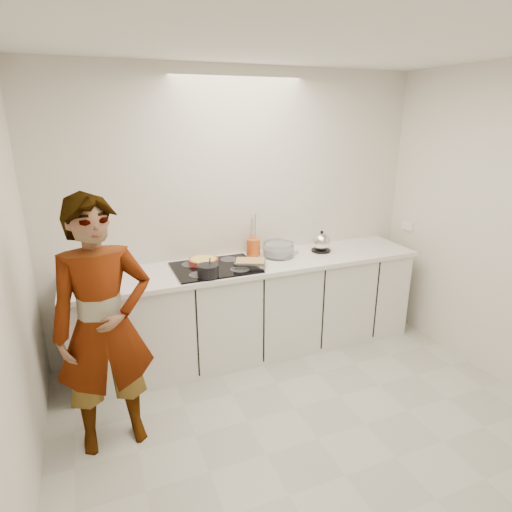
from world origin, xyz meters
name	(u,v)px	position (x,y,z in m)	size (l,w,h in m)	color
floor	(318,438)	(0.00, 0.00, 0.00)	(3.60, 3.20, 0.00)	beige
ceiling	(341,31)	(0.00, 0.00, 2.60)	(3.60, 3.20, 0.00)	white
wall_back	(239,213)	(0.00, 1.60, 1.30)	(3.60, 0.00, 2.60)	silver
base_cabinets	(252,310)	(0.00, 1.28, 0.43)	(3.20, 0.58, 0.87)	silver
countertop	(252,265)	(0.00, 1.28, 0.89)	(3.24, 0.64, 0.04)	white
hob	(215,267)	(-0.35, 1.26, 0.92)	(0.72, 0.54, 0.01)	black
tart_dish	(203,261)	(-0.42, 1.39, 0.95)	(0.33, 0.33, 0.04)	#C23E2E
saucepan	(208,271)	(-0.47, 1.06, 0.97)	(0.22, 0.22, 0.17)	black
baking_dish	(250,263)	(-0.06, 1.17, 0.95)	(0.33, 0.30, 0.05)	silver
mixing_bowl	(279,250)	(0.30, 1.35, 0.97)	(0.33, 0.33, 0.14)	silver
tea_towel	(285,253)	(0.37, 1.36, 0.93)	(0.24, 0.18, 0.04)	white
kettle	(321,243)	(0.75, 1.34, 1.00)	(0.22, 0.22, 0.21)	black
utensil_crock	(253,247)	(0.09, 1.47, 0.99)	(0.13, 0.13, 0.16)	#D1521B
cook	(104,327)	(-1.32, 0.54, 0.88)	(0.64, 0.42, 1.75)	silver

